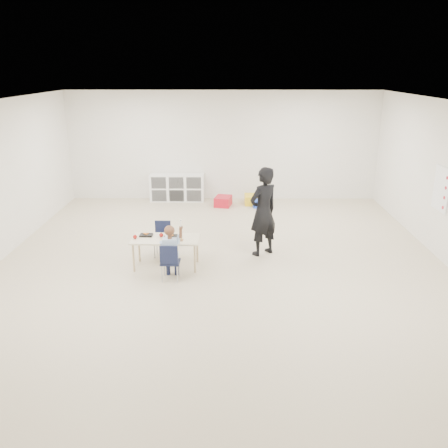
{
  "coord_description": "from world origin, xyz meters",
  "views": [
    {
      "loc": [
        0.12,
        -7.74,
        3.35
      ],
      "look_at": [
        0.06,
        -0.24,
        0.85
      ],
      "focal_mm": 38.0,
      "sensor_mm": 36.0,
      "label": 1
    }
  ],
  "objects_px": {
    "table": "(166,252)",
    "chair_near": "(170,261)",
    "child": "(170,251)",
    "cubby_shelf": "(177,188)",
    "adult": "(263,212)"
  },
  "relations": [
    {
      "from": "table",
      "to": "child",
      "type": "bearing_deg",
      "value": -73.67
    },
    {
      "from": "chair_near",
      "to": "adult",
      "type": "distance_m",
      "value": 2.02
    },
    {
      "from": "chair_near",
      "to": "child",
      "type": "xyz_separation_m",
      "value": [
        0.0,
        0.0,
        0.18
      ]
    },
    {
      "from": "table",
      "to": "chair_near",
      "type": "distance_m",
      "value": 0.54
    },
    {
      "from": "table",
      "to": "cubby_shelf",
      "type": "height_order",
      "value": "cubby_shelf"
    },
    {
      "from": "child",
      "to": "cubby_shelf",
      "type": "height_order",
      "value": "child"
    },
    {
      "from": "cubby_shelf",
      "to": "table",
      "type": "bearing_deg",
      "value": -86.72
    },
    {
      "from": "chair_near",
      "to": "adult",
      "type": "xyz_separation_m",
      "value": [
        1.59,
        1.14,
        0.51
      ]
    },
    {
      "from": "adult",
      "to": "child",
      "type": "bearing_deg",
      "value": -1.35
    },
    {
      "from": "cubby_shelf",
      "to": "adult",
      "type": "height_order",
      "value": "adult"
    },
    {
      "from": "table",
      "to": "adult",
      "type": "height_order",
      "value": "adult"
    },
    {
      "from": "cubby_shelf",
      "to": "child",
      "type": "bearing_deg",
      "value": -85.48
    },
    {
      "from": "table",
      "to": "chair_near",
      "type": "xyz_separation_m",
      "value": [
        0.14,
        -0.52,
        0.05
      ]
    },
    {
      "from": "child",
      "to": "adult",
      "type": "bearing_deg",
      "value": 37.21
    },
    {
      "from": "chair_near",
      "to": "cubby_shelf",
      "type": "xyz_separation_m",
      "value": [
        -0.39,
        4.87,
        0.03
      ]
    }
  ]
}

